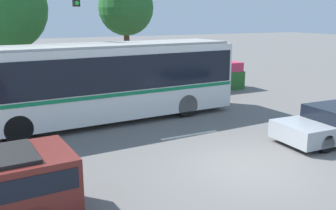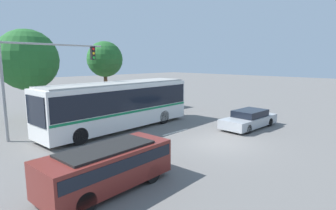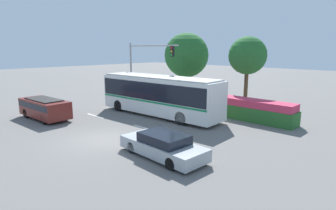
{
  "view_description": "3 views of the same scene",
  "coord_description": "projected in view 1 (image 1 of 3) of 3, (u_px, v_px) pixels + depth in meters",
  "views": [
    {
      "loc": [
        -6.87,
        -8.37,
        4.38
      ],
      "look_at": [
        -0.57,
        4.14,
        1.07
      ],
      "focal_mm": 40.61,
      "sensor_mm": 36.0,
      "label": 1
    },
    {
      "loc": [
        -12.82,
        -8.49,
        4.69
      ],
      "look_at": [
        -0.83,
        3.34,
        1.94
      ],
      "focal_mm": 28.97,
      "sensor_mm": 36.0,
      "label": 2
    },
    {
      "loc": [
        14.22,
        -8.93,
        5.44
      ],
      "look_at": [
        2.39,
        3.24,
        2.02
      ],
      "focal_mm": 29.89,
      "sensor_mm": 36.0,
      "label": 3
    }
  ],
  "objects": [
    {
      "name": "street_tree_left",
      "position": [
        2.0,
        8.0,
        20.07
      ],
      "size": [
        4.68,
        4.68,
        7.1
      ],
      "color": "brown",
      "rests_on": "ground"
    },
    {
      "name": "flowering_hedge",
      "position": [
        161.0,
        81.0,
        21.38
      ],
      "size": [
        10.58,
        1.56,
        1.62
      ],
      "color": "#286028",
      "rests_on": "ground"
    },
    {
      "name": "street_tree_centre",
      "position": [
        126.0,
        8.0,
        23.29
      ],
      "size": [
        3.39,
        3.39,
        6.54
      ],
      "color": "brown",
      "rests_on": "ground"
    },
    {
      "name": "ground_plane",
      "position": [
        248.0,
        167.0,
        11.29
      ],
      "size": [
        140.0,
        140.0,
        0.0
      ],
      "primitive_type": "plane",
      "color": "slate"
    },
    {
      "name": "lane_stripe_near",
      "position": [
        190.0,
        135.0,
        14.25
      ],
      "size": [
        2.4,
        0.16,
        0.01
      ],
      "primitive_type": "cube",
      "color": "silver",
      "rests_on": "ground"
    },
    {
      "name": "lane_stripe_mid",
      "position": [
        34.0,
        165.0,
        11.36
      ],
      "size": [
        2.4,
        0.16,
        0.01
      ],
      "primitive_type": "cube",
      "color": "silver",
      "rests_on": "ground"
    },
    {
      "name": "city_bus",
      "position": [
        106.0,
        78.0,
        15.85
      ],
      "size": [
        11.33,
        3.26,
        3.25
      ],
      "rotation": [
        0.0,
        0.0,
        3.2
      ],
      "color": "silver",
      "rests_on": "ground"
    }
  ]
}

